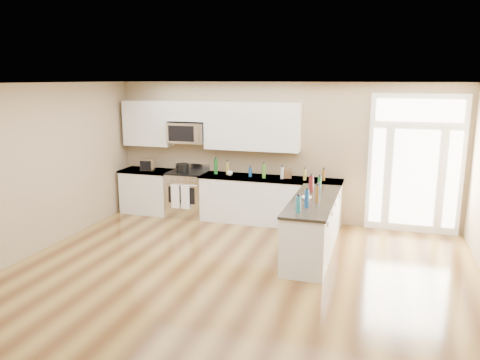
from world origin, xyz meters
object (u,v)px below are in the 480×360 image
Objects in this scene: peninsula_cabinet at (312,229)px; kitchen_range at (188,194)px; stockpot at (183,168)px; toaster_oven at (148,164)px.

kitchen_range is at bearing 153.11° from peninsula_cabinet.
toaster_oven reaches higher than stockpot.
kitchen_range is 0.58m from stockpot.
toaster_oven is (-0.88, -0.04, 0.59)m from kitchen_range.
stockpot is (-0.06, -0.09, 0.57)m from kitchen_range.
stockpot reaches higher than peninsula_cabinet.
peninsula_cabinet is 2.15× the size of kitchen_range.
toaster_oven is (-0.83, 0.06, 0.01)m from stockpot.
stockpot is at bearing -17.21° from toaster_oven.
peninsula_cabinet is 8.69× the size of stockpot.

